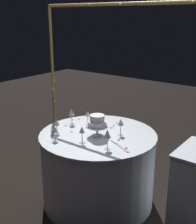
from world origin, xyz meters
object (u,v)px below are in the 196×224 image
object	(u,v)px
cake_knife	(119,145)
wine_glass_0	(57,123)
wine_glass_5	(55,130)
wine_glass_4	(121,123)
wine_glass_1	(72,113)
wine_glass_3	(107,134)
tiered_cake	(97,122)
wine_glass_2	(82,131)
main_table	(98,168)
wine_glass_6	(88,114)
decorative_arch	(119,73)

from	to	relation	value
cake_knife	wine_glass_0	bearing A→B (deg)	-169.33
wine_glass_5	wine_glass_4	bearing A→B (deg)	48.85
wine_glass_1	wine_glass_3	distance (m)	0.75
wine_glass_1	cake_knife	bearing A→B (deg)	-12.72
tiered_cake	wine_glass_2	xyz separation A→B (m)	(-0.01, -0.22, -0.02)
wine_glass_1	main_table	bearing A→B (deg)	-7.49
wine_glass_2	wine_glass_3	distance (m)	0.27
wine_glass_4	wine_glass_5	distance (m)	0.65
wine_glass_6	tiered_cake	bearing A→B (deg)	-34.18
wine_glass_4	wine_glass_6	xyz separation A→B (m)	(-0.44, 0.02, -0.01)
wine_glass_1	cake_knife	world-z (taller)	wine_glass_1
wine_glass_0	wine_glass_4	size ratio (longest dim) A/B	0.89
decorative_arch	wine_glass_1	distance (m)	0.67
wine_glass_1	wine_glass_4	distance (m)	0.60
wine_glass_3	wine_glass_6	xyz separation A→B (m)	(-0.53, 0.37, -0.02)
wine_glass_1	wine_glass_2	bearing A→B (deg)	-37.40
tiered_cake	decorative_arch	bearing A→B (deg)	93.40
tiered_cake	main_table	bearing A→B (deg)	118.00
wine_glass_5	wine_glass_0	bearing A→B (deg)	128.73
main_table	wine_glass_2	xyz separation A→B (m)	(0.02, -0.27, 0.51)
main_table	wine_glass_1	xyz separation A→B (m)	(-0.40, 0.05, 0.52)
cake_knife	tiered_cake	bearing A→B (deg)	167.67
wine_glass_3	cake_knife	bearing A→B (deg)	71.50
wine_glass_6	cake_knife	size ratio (longest dim) A/B	0.57
decorative_arch	wine_glass_1	bearing A→B (deg)	-142.60
decorative_arch	wine_glass_6	distance (m)	0.56
cake_knife	wine_glass_2	bearing A→B (deg)	-153.22
decorative_arch	main_table	size ratio (longest dim) A/B	1.71
decorative_arch	wine_glass_5	world-z (taller)	decorative_arch
wine_glass_2	wine_glass_5	distance (m)	0.27
main_table	wine_glass_3	bearing A→B (deg)	-39.72
wine_glass_4	cake_knife	world-z (taller)	wine_glass_4
wine_glass_0	wine_glass_3	size ratio (longest dim) A/B	0.82
wine_glass_3	wine_glass_5	distance (m)	0.54
wine_glass_1	cake_knife	xyz separation A→B (m)	(0.73, -0.16, -0.13)
tiered_cake	wine_glass_4	size ratio (longest dim) A/B	1.28
decorative_arch	wine_glass_3	bearing A→B (deg)	-64.60
wine_glass_3	wine_glass_6	size ratio (longest dim) A/B	1.18
wine_glass_0	cake_knife	size ratio (longest dim) A/B	0.55
wine_glass_4	decorative_arch	bearing A→B (deg)	128.50
decorative_arch	wine_glass_2	world-z (taller)	decorative_arch
wine_glass_0	wine_glass_1	xyz separation A→B (m)	(-0.06, 0.29, 0.02)
wine_glass_0	wine_glass_6	xyz separation A→B (m)	(0.10, 0.38, 0.01)
decorative_arch	wine_glass_5	xyz separation A→B (m)	(-0.23, -0.74, -0.46)
main_table	wine_glass_3	distance (m)	0.65
wine_glass_0	wine_glass_4	bearing A→B (deg)	33.24
wine_glass_0	decorative_arch	bearing A→B (deg)	60.09
wine_glass_6	cake_knife	distance (m)	0.63
tiered_cake	cake_knife	bearing A→B (deg)	-12.33
wine_glass_1	wine_glass_5	xyz separation A→B (m)	(0.17, -0.43, -0.02)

